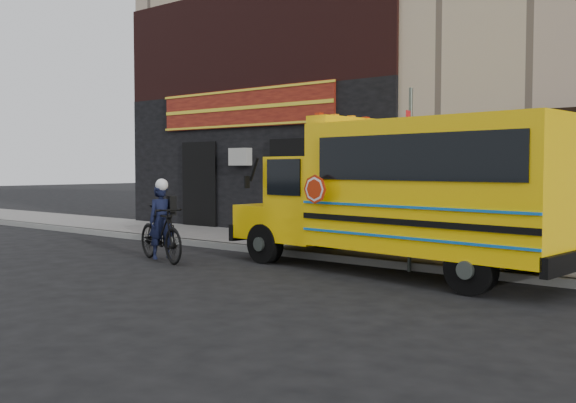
% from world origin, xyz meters
% --- Properties ---
extents(ground, '(120.00, 120.00, 0.00)m').
position_xyz_m(ground, '(0.00, 0.00, 0.00)').
color(ground, black).
rests_on(ground, ground).
extents(curb, '(40.00, 0.20, 0.15)m').
position_xyz_m(curb, '(0.00, 2.60, 0.07)').
color(curb, gray).
rests_on(curb, ground).
extents(sidewalk, '(40.00, 3.00, 0.15)m').
position_xyz_m(sidewalk, '(0.00, 4.10, 0.07)').
color(sidewalk, '#63615C').
rests_on(sidewalk, ground).
extents(building, '(20.00, 10.70, 12.00)m').
position_xyz_m(building, '(-0.04, 10.45, 6.13)').
color(building, tan).
rests_on(building, sidewalk).
extents(school_bus, '(7.09, 2.87, 2.92)m').
position_xyz_m(school_bus, '(2.13, 2.14, 1.51)').
color(school_bus, black).
rests_on(school_bus, ground).
extents(sign_pole, '(0.08, 0.30, 3.40)m').
position_xyz_m(sign_pole, '(2.00, 2.38, 1.86)').
color(sign_pole, '#464E48').
rests_on(sign_pole, ground).
extents(bicycle, '(2.03, 1.05, 1.17)m').
position_xyz_m(bicycle, '(-2.61, 0.33, 0.59)').
color(bicycle, black).
rests_on(bicycle, ground).
extents(cyclist, '(0.56, 0.67, 1.55)m').
position_xyz_m(cyclist, '(-2.64, 0.40, 0.77)').
color(cyclist, black).
rests_on(cyclist, ground).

